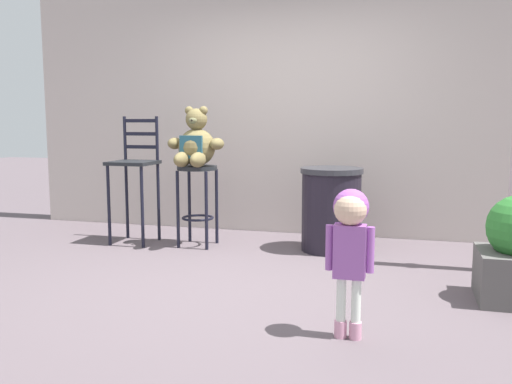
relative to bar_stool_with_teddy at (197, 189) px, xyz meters
name	(u,v)px	position (x,y,z in m)	size (l,w,h in m)	color
ground_plane	(239,282)	(0.76, -1.09, -0.57)	(24.00, 24.00, 0.00)	#5B4F55
building_wall	(295,65)	(0.76, 1.01, 1.28)	(6.18, 0.30, 3.69)	#C0B2AA
bar_stool_with_teddy	(197,189)	(0.00, 0.00, 0.00)	(0.39, 0.39, 0.80)	black
teddy_bear	(196,145)	(0.00, -0.03, 0.44)	(0.57, 0.51, 0.58)	olive
child_walking	(350,231)	(1.69, -1.96, 0.05)	(0.27, 0.22, 0.86)	pink
trash_bin	(331,209)	(1.30, 0.14, -0.17)	(0.59, 0.59, 0.80)	black
bar_chair_empty	(135,170)	(-0.67, -0.02, 0.17)	(0.43, 0.43, 1.28)	black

